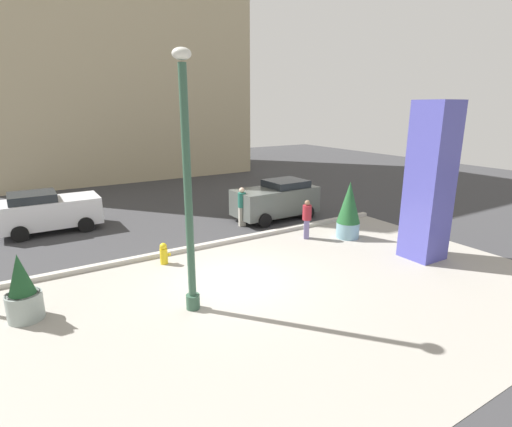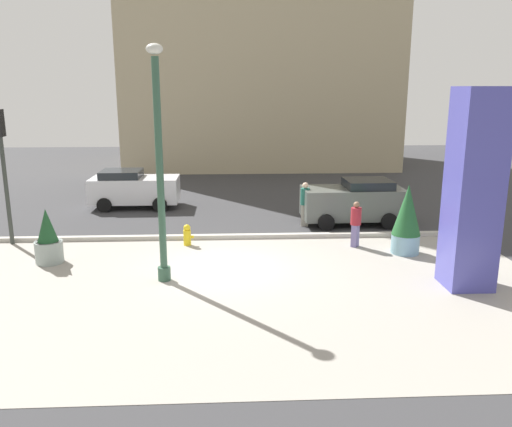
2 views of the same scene
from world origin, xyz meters
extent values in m
plane|color=#38383A|center=(0.00, 4.00, 0.00)|extent=(60.00, 60.00, 0.00)
cube|color=#9E998E|center=(0.00, -2.00, 0.00)|extent=(18.00, 10.00, 0.02)
cube|color=#B7B2A8|center=(0.00, 3.12, 0.08)|extent=(18.00, 0.24, 0.16)
cylinder|color=#335642|center=(-1.77, -0.99, 0.20)|extent=(0.36, 0.36, 0.40)
cylinder|color=#335642|center=(-1.77, -0.99, 3.06)|extent=(0.20, 0.20, 6.13)
ellipsoid|color=silver|center=(-1.77, -0.99, 6.31)|extent=(0.44, 0.44, 0.28)
cube|color=#4C4CAD|center=(6.56, -1.82, 2.69)|extent=(1.20, 1.20, 5.37)
cylinder|color=#7AA8B7|center=(5.87, 1.14, 0.32)|extent=(0.91, 0.91, 0.64)
cylinder|color=#382819|center=(5.87, 1.14, 0.62)|extent=(0.84, 0.84, 0.04)
cone|color=#235B2D|center=(5.87, 1.14, 1.48)|extent=(0.93, 0.93, 1.66)
cylinder|color=gray|center=(-5.54, 0.72, 0.35)|extent=(0.85, 0.85, 0.70)
cylinder|color=#382819|center=(-5.54, 0.72, 0.68)|extent=(0.78, 0.78, 0.04)
cone|color=#1E4C28|center=(-5.54, 0.72, 1.22)|extent=(0.62, 0.62, 1.04)
cylinder|color=gold|center=(-1.39, 2.38, 0.28)|extent=(0.26, 0.26, 0.55)
sphere|color=gold|center=(-1.39, 2.38, 0.63)|extent=(0.24, 0.24, 0.24)
cylinder|color=gold|center=(-1.22, 2.38, 0.30)|extent=(0.12, 0.10, 0.10)
cube|color=#565B56|center=(4.99, 5.02, 0.87)|extent=(4.02, 1.93, 1.20)
cube|color=#1E2328|center=(5.59, 5.03, 1.63)|extent=(1.83, 1.66, 0.33)
cylinder|color=black|center=(3.78, 4.07, 0.32)|extent=(0.64, 0.23, 0.64)
cylinder|color=black|center=(3.73, 5.91, 0.32)|extent=(0.64, 0.23, 0.64)
cylinder|color=black|center=(6.24, 4.13, 0.32)|extent=(0.64, 0.23, 0.64)
cylinder|color=black|center=(6.20, 5.97, 0.32)|extent=(0.64, 0.23, 0.64)
cube|color=silver|center=(-4.21, 8.49, 0.83)|extent=(3.92, 1.86, 1.11)
cube|color=#1E2328|center=(-4.80, 8.49, 1.55)|extent=(1.76, 1.63, 0.33)
cylinder|color=black|center=(-3.00, 9.41, 0.32)|extent=(0.64, 0.22, 0.64)
cylinder|color=black|center=(-3.00, 7.56, 0.32)|extent=(0.64, 0.22, 0.64)
cylinder|color=black|center=(-5.43, 9.42, 0.32)|extent=(0.64, 0.22, 0.64)
cylinder|color=black|center=(-5.43, 7.57, 0.32)|extent=(0.64, 0.22, 0.64)
cube|color=slate|center=(4.39, 1.94, 0.39)|extent=(0.33, 0.34, 0.79)
cylinder|color=maroon|center=(4.39, 1.94, 1.08)|extent=(0.50, 0.50, 0.59)
sphere|color=#8C664C|center=(4.39, 1.94, 1.48)|extent=(0.21, 0.21, 0.21)
cube|color=#B2AD9E|center=(3.05, 4.81, 0.43)|extent=(0.31, 0.25, 0.86)
cylinder|color=#236656|center=(3.05, 4.81, 1.19)|extent=(0.43, 0.43, 0.65)
sphere|color=beige|center=(3.05, 4.81, 1.63)|extent=(0.23, 0.23, 0.23)
cube|color=tan|center=(2.26, 23.06, 12.09)|extent=(17.98, 10.74, 24.18)
camera|label=1|loc=(-5.34, -9.89, 5.18)|focal=27.78mm
camera|label=2|loc=(0.13, -15.01, 5.33)|focal=36.43mm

